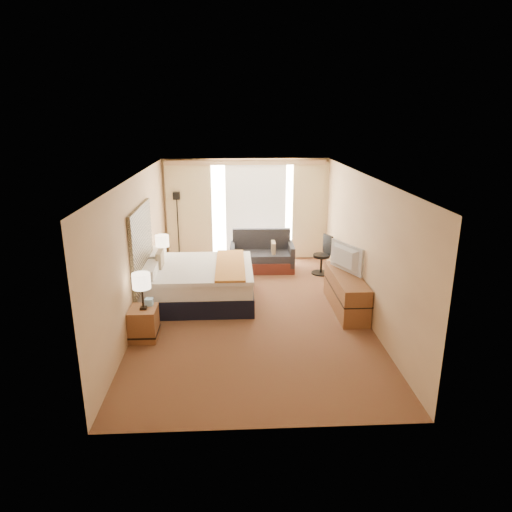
{
  "coord_description": "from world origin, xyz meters",
  "views": [
    {
      "loc": [
        -0.34,
        -8.14,
        3.62
      ],
      "look_at": [
        0.1,
        0.4,
        0.99
      ],
      "focal_mm": 32.0,
      "sensor_mm": 36.0,
      "label": 1
    }
  ],
  "objects_px": {
    "desk_chair": "(323,257)",
    "lamp_left": "(141,282)",
    "floor_lamp": "(177,213)",
    "lamp_right": "(162,241)",
    "nightstand_right": "(165,274)",
    "nightstand_left": "(144,323)",
    "bed": "(198,282)",
    "loveseat": "(262,257)",
    "media_dresser": "(346,292)",
    "television": "(343,258)"
  },
  "relations": [
    {
      "from": "nightstand_right",
      "to": "television",
      "type": "bearing_deg",
      "value": -18.69
    },
    {
      "from": "nightstand_left",
      "to": "loveseat",
      "type": "xyz_separation_m",
      "value": [
        2.23,
        3.55,
        0.04
      ]
    },
    {
      "from": "television",
      "to": "floor_lamp",
      "type": "bearing_deg",
      "value": 24.8
    },
    {
      "from": "floor_lamp",
      "to": "lamp_left",
      "type": "bearing_deg",
      "value": -91.32
    },
    {
      "from": "lamp_right",
      "to": "lamp_left",
      "type": "bearing_deg",
      "value": -89.28
    },
    {
      "from": "desk_chair",
      "to": "lamp_right",
      "type": "distance_m",
      "value": 3.78
    },
    {
      "from": "nightstand_right",
      "to": "media_dresser",
      "type": "distance_m",
      "value": 3.97
    },
    {
      "from": "nightstand_left",
      "to": "lamp_left",
      "type": "distance_m",
      "value": 0.76
    },
    {
      "from": "media_dresser",
      "to": "floor_lamp",
      "type": "bearing_deg",
      "value": 137.31
    },
    {
      "from": "loveseat",
      "to": "media_dresser",
      "type": "bearing_deg",
      "value": -58.1
    },
    {
      "from": "nightstand_right",
      "to": "media_dresser",
      "type": "relative_size",
      "value": 0.31
    },
    {
      "from": "bed",
      "to": "floor_lamp",
      "type": "bearing_deg",
      "value": 104.25
    },
    {
      "from": "floor_lamp",
      "to": "lamp_right",
      "type": "bearing_deg",
      "value": -94.13
    },
    {
      "from": "nightstand_left",
      "to": "lamp_left",
      "type": "relative_size",
      "value": 0.87
    },
    {
      "from": "floor_lamp",
      "to": "lamp_right",
      "type": "distance_m",
      "value": 1.86
    },
    {
      "from": "lamp_right",
      "to": "media_dresser",
      "type": "bearing_deg",
      "value": -21.5
    },
    {
      "from": "lamp_right",
      "to": "television",
      "type": "distance_m",
      "value": 3.87
    },
    {
      "from": "nightstand_right",
      "to": "lamp_right",
      "type": "distance_m",
      "value": 0.75
    },
    {
      "from": "lamp_right",
      "to": "television",
      "type": "relative_size",
      "value": 0.64
    },
    {
      "from": "bed",
      "to": "lamp_right",
      "type": "bearing_deg",
      "value": 133.49
    },
    {
      "from": "television",
      "to": "bed",
      "type": "bearing_deg",
      "value": 58.29
    },
    {
      "from": "desk_chair",
      "to": "lamp_left",
      "type": "distance_m",
      "value": 4.89
    },
    {
      "from": "floor_lamp",
      "to": "lamp_right",
      "type": "xyz_separation_m",
      "value": [
        -0.13,
        -1.84,
        -0.25
      ]
    },
    {
      "from": "media_dresser",
      "to": "television",
      "type": "bearing_deg",
      "value": 103.08
    },
    {
      "from": "lamp_right",
      "to": "nightstand_right",
      "type": "bearing_deg",
      "value": -47.73
    },
    {
      "from": "bed",
      "to": "desk_chair",
      "type": "xyz_separation_m",
      "value": [
        2.86,
        1.52,
        0.03
      ]
    },
    {
      "from": "desk_chair",
      "to": "lamp_left",
      "type": "relative_size",
      "value": 1.49
    },
    {
      "from": "desk_chair",
      "to": "media_dresser",
      "type": "bearing_deg",
      "value": -111.19
    },
    {
      "from": "media_dresser",
      "to": "floor_lamp",
      "type": "distance_m",
      "value": 4.95
    },
    {
      "from": "nightstand_right",
      "to": "lamp_right",
      "type": "xyz_separation_m",
      "value": [
        -0.01,
        0.01,
        0.75
      ]
    },
    {
      "from": "media_dresser",
      "to": "loveseat",
      "type": "bearing_deg",
      "value": 120.58
    },
    {
      "from": "nightstand_left",
      "to": "lamp_right",
      "type": "distance_m",
      "value": 2.62
    },
    {
      "from": "media_dresser",
      "to": "desk_chair",
      "type": "distance_m",
      "value": 2.12
    },
    {
      "from": "loveseat",
      "to": "desk_chair",
      "type": "bearing_deg",
      "value": -13.32
    },
    {
      "from": "loveseat",
      "to": "floor_lamp",
      "type": "height_order",
      "value": "floor_lamp"
    },
    {
      "from": "floor_lamp",
      "to": "lamp_left",
      "type": "relative_size",
      "value": 2.87
    },
    {
      "from": "nightstand_left",
      "to": "nightstand_right",
      "type": "xyz_separation_m",
      "value": [
        0.0,
        2.5,
        0.0
      ]
    },
    {
      "from": "lamp_left",
      "to": "desk_chair",
      "type": "bearing_deg",
      "value": 41.31
    },
    {
      "from": "nightstand_right",
      "to": "loveseat",
      "type": "height_order",
      "value": "loveseat"
    },
    {
      "from": "floor_lamp",
      "to": "bed",
      "type": "bearing_deg",
      "value": -75.75
    },
    {
      "from": "nightstand_right",
      "to": "bed",
      "type": "bearing_deg",
      "value": -46.5
    },
    {
      "from": "bed",
      "to": "nightstand_right",
      "type": "bearing_deg",
      "value": 133.5
    },
    {
      "from": "nightstand_left",
      "to": "television",
      "type": "bearing_deg",
      "value": 19.12
    },
    {
      "from": "media_dresser",
      "to": "lamp_left",
      "type": "relative_size",
      "value": 2.86
    },
    {
      "from": "nightstand_left",
      "to": "television",
      "type": "height_order",
      "value": "television"
    },
    {
      "from": "media_dresser",
      "to": "lamp_right",
      "type": "height_order",
      "value": "lamp_right"
    },
    {
      "from": "nightstand_left",
      "to": "floor_lamp",
      "type": "bearing_deg",
      "value": 88.39
    },
    {
      "from": "floor_lamp",
      "to": "lamp_right",
      "type": "height_order",
      "value": "floor_lamp"
    },
    {
      "from": "media_dresser",
      "to": "desk_chair",
      "type": "relative_size",
      "value": 1.93
    },
    {
      "from": "bed",
      "to": "lamp_left",
      "type": "bearing_deg",
      "value": -115.06
    }
  ]
}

